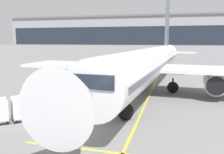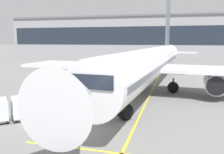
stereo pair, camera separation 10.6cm
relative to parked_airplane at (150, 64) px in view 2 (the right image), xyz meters
The scene contains 12 objects.
ground_plane 15.03m from the parked_airplane, 105.19° to the right, with size 600.00×600.00×0.00m, color slate.
parked_airplane is the anchor object (origin of this frame).
belt_loader 9.54m from the parked_airplane, 117.60° to the right, with size 4.73×4.17×3.47m.
baggage_cart_lead 13.21m from the parked_airplane, 122.19° to the right, with size 2.55×2.54×1.91m.
baggage_cart_second 15.66m from the parked_airplane, 125.08° to the right, with size 2.55×2.54×1.91m.
ground_crew_by_loader 12.59m from the parked_airplane, 131.11° to the right, with size 0.55×0.34×1.74m.
ground_crew_by_carts 11.58m from the parked_airplane, 107.11° to the right, with size 0.57×0.28×1.74m.
safety_cone_engine_keepout 9.29m from the parked_airplane, 148.65° to the right, with size 0.62×0.62×0.70m.
safety_cone_wingtip 7.52m from the parked_airplane, behind, with size 0.62×0.62×0.70m.
apron_guidance_line_lead_in 3.67m from the parked_airplane, 78.36° to the right, with size 0.20×110.00×0.01m.
apron_guidance_line_stop_bar 16.98m from the parked_airplane, 90.22° to the right, with size 12.00×0.20×0.01m.
terminal_building 77.01m from the parked_airplane, 101.19° to the left, with size 105.94×20.38×16.44m.
Camera 2 is at (6.72, -15.10, 6.41)m, focal length 38.42 mm.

